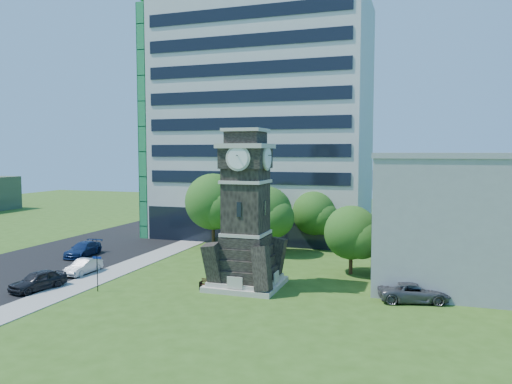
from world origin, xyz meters
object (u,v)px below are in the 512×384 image
(car_street_mid, at_px, (83,267))
(car_east_lot, at_px, (414,292))
(car_street_south, at_px, (38,280))
(clock_tower, at_px, (246,219))
(car_street_north, at_px, (83,249))
(street_sign, at_px, (97,269))
(park_bench, at_px, (210,284))

(car_street_mid, relative_size, car_east_lot, 0.78)
(car_street_south, bearing_deg, clock_tower, 36.02)
(clock_tower, bearing_deg, car_street_south, -157.95)
(car_street_north, bearing_deg, car_east_lot, -15.84)
(car_east_lot, bearing_deg, street_sign, 88.02)
(park_bench, distance_m, street_sign, 8.53)
(car_street_north, height_order, street_sign, street_sign)
(car_east_lot, bearing_deg, car_street_south, 88.25)
(car_street_south, bearing_deg, car_street_north, 126.44)
(car_street_south, xyz_separation_m, car_street_north, (-4.71, 11.38, -0.03))
(car_east_lot, xyz_separation_m, street_sign, (-22.57, -4.89, 1.03))
(car_east_lot, bearing_deg, clock_tower, 76.05)
(clock_tower, relative_size, street_sign, 4.48)
(car_east_lot, bearing_deg, car_street_north, 66.16)
(car_street_south, height_order, street_sign, street_sign)
(clock_tower, relative_size, park_bench, 7.53)
(car_street_south, relative_size, car_street_north, 0.89)
(clock_tower, distance_m, car_east_lot, 13.28)
(clock_tower, xyz_separation_m, car_east_lot, (12.46, 0.05, -4.60))
(car_street_mid, xyz_separation_m, car_east_lot, (27.06, 0.71, 0.05))
(car_street_south, distance_m, car_street_mid, 5.27)
(car_street_south, bearing_deg, car_east_lot, 26.42)
(car_street_mid, height_order, park_bench, car_street_mid)
(park_bench, bearing_deg, car_street_south, -156.35)
(park_bench, bearing_deg, street_sign, -153.73)
(car_street_south, bearing_deg, car_street_mid, 103.57)
(clock_tower, distance_m, car_street_south, 16.43)
(car_street_north, xyz_separation_m, park_bench, (17.12, -7.28, -0.26))
(car_east_lot, distance_m, street_sign, 23.12)
(clock_tower, relative_size, car_street_south, 2.83)
(car_street_mid, xyz_separation_m, street_sign, (4.50, -4.18, 1.08))
(car_street_north, xyz_separation_m, street_sign, (9.24, -10.29, 1.00))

